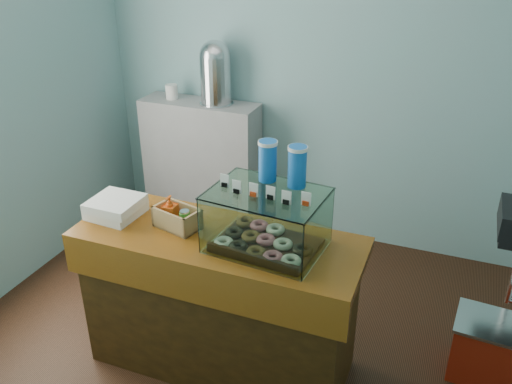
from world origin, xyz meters
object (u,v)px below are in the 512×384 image
at_px(coffee_urn, 215,71).
at_px(red_cooler, 490,349).
at_px(display_case, 269,215).
at_px(counter, 220,302).

xyz_separation_m(coffee_urn, red_cooler, (2.25, -1.10, -1.18)).
height_order(display_case, coffee_urn, coffee_urn).
bearing_deg(red_cooler, counter, -157.89).
height_order(counter, display_case, display_case).
height_order(display_case, red_cooler, display_case).
height_order(counter, red_cooler, counter).
bearing_deg(display_case, coffee_urn, 128.56).
relative_size(display_case, red_cooler, 1.33).
xyz_separation_m(counter, red_cooler, (1.51, 0.48, -0.26)).
height_order(counter, coffee_urn, coffee_urn).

